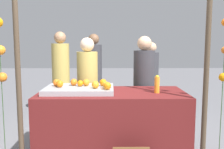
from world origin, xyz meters
TOP-DOWN VIEW (x-y plane):
  - stall_counter at (0.00, 0.00)m, footprint 1.83×0.83m
  - orange_tray at (-0.41, 0.02)m, footprint 0.85×0.60m
  - orange_0 at (-0.71, 0.08)m, footprint 0.09×0.09m
  - orange_1 at (-0.08, -0.08)m, footprint 0.08×0.08m
  - orange_2 at (-0.20, -0.09)m, footprint 0.09×0.09m
  - orange_3 at (-0.65, -0.01)m, footprint 0.09×0.09m
  - orange_4 at (-0.11, 0.08)m, footprint 0.09×0.09m
  - orange_5 at (-0.33, 0.09)m, footprint 0.09×0.09m
  - orange_6 at (-0.50, 0.12)m, footprint 0.09×0.09m
  - orange_7 at (-0.06, -0.18)m, footprint 0.09×0.09m
  - orange_8 at (-0.41, 0.06)m, footprint 0.08×0.08m
  - juice_bottle at (0.55, -0.07)m, footprint 0.06×0.06m
  - vendor_left at (-0.37, 0.67)m, footprint 0.31×0.31m
  - vendor_right at (0.49, 0.65)m, footprint 0.32×0.32m
  - crowd_person_0 at (0.81, 1.92)m, footprint 0.30×0.30m
  - crowd_person_1 at (-0.36, 2.19)m, footprint 0.34×0.34m
  - crowd_person_2 at (-1.00, 1.83)m, footprint 0.34×0.34m
  - canopy_post_left at (-0.99, -0.46)m, footprint 0.06×0.06m
  - canopy_post_right at (0.99, -0.46)m, footprint 0.06×0.06m

SIDE VIEW (x-z plane):
  - stall_counter at x=0.00m, z-range 0.00..0.87m
  - crowd_person_0 at x=0.81m, z-range -0.05..1.45m
  - vendor_left at x=-0.37m, z-range -0.05..1.51m
  - vendor_right at x=0.49m, z-range -0.05..1.53m
  - crowd_person_1 at x=-0.36m, z-range -0.06..1.62m
  - crowd_person_2 at x=-1.00m, z-range -0.06..1.65m
  - orange_tray at x=-0.41m, z-range 0.87..0.93m
  - orange_8 at x=-0.41m, z-range 0.93..1.01m
  - orange_1 at x=-0.08m, z-range 0.93..1.02m
  - juice_bottle at x=0.55m, z-range 0.87..1.08m
  - orange_5 at x=-0.33m, z-range 0.93..1.02m
  - orange_3 at x=-0.65m, z-range 0.93..1.02m
  - orange_6 at x=-0.50m, z-range 0.93..1.02m
  - orange_0 at x=-0.71m, z-range 0.93..1.02m
  - orange_2 at x=-0.20m, z-range 0.93..1.02m
  - orange_4 at x=-0.11m, z-range 0.93..1.02m
  - orange_7 at x=-0.06m, z-range 0.93..1.03m
  - canopy_post_left at x=-0.99m, z-range 0.00..2.26m
  - canopy_post_right at x=0.99m, z-range 0.00..2.26m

